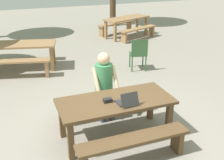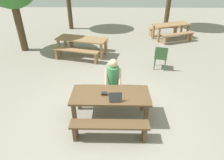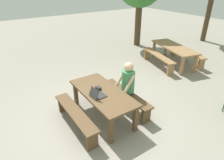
{
  "view_description": "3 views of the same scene",
  "coord_description": "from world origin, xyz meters",
  "px_view_note": "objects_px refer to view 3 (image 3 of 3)",
  "views": [
    {
      "loc": [
        -1.51,
        -3.76,
        2.81
      ],
      "look_at": [
        0.03,
        0.25,
        0.96
      ],
      "focal_mm": 44.55,
      "sensor_mm": 36.0,
      "label": 1
    },
    {
      "loc": [
        0.11,
        -3.87,
        3.4
      ],
      "look_at": [
        0.03,
        0.25,
        0.96
      ],
      "focal_mm": 31.38,
      "sensor_mm": 36.0,
      "label": 2
    },
    {
      "loc": [
        3.37,
        -1.99,
        3.06
      ],
      "look_at": [
        0.03,
        0.25,
        0.96
      ],
      "focal_mm": 31.17,
      "sensor_mm": 36.0,
      "label": 3
    }
  ],
  "objects_px": {
    "laptop": "(97,94)",
    "person_seated": "(127,83)",
    "picnic_table_mid": "(174,49)",
    "picnic_table_front": "(102,95)",
    "small_pouch": "(98,88)"
  },
  "relations": [
    {
      "from": "picnic_table_front",
      "to": "laptop",
      "type": "bearing_deg",
      "value": -59.36
    },
    {
      "from": "laptop",
      "to": "person_seated",
      "type": "relative_size",
      "value": 0.25
    },
    {
      "from": "small_pouch",
      "to": "picnic_table_mid",
      "type": "relative_size",
      "value": 0.06
    },
    {
      "from": "laptop",
      "to": "person_seated",
      "type": "bearing_deg",
      "value": -89.43
    },
    {
      "from": "person_seated",
      "to": "picnic_table_mid",
      "type": "distance_m",
      "value": 3.63
    },
    {
      "from": "picnic_table_mid",
      "to": "person_seated",
      "type": "bearing_deg",
      "value": -53.62
    },
    {
      "from": "picnic_table_front",
      "to": "laptop",
      "type": "height_order",
      "value": "laptop"
    },
    {
      "from": "small_pouch",
      "to": "laptop",
      "type": "bearing_deg",
      "value": -34.04
    },
    {
      "from": "small_pouch",
      "to": "person_seated",
      "type": "xyz_separation_m",
      "value": [
        0.2,
        0.71,
        0.02
      ]
    },
    {
      "from": "picnic_table_front",
      "to": "picnic_table_mid",
      "type": "distance_m",
      "value": 4.26
    },
    {
      "from": "laptop",
      "to": "person_seated",
      "type": "xyz_separation_m",
      "value": [
        -0.06,
        0.89,
        0.0
      ]
    },
    {
      "from": "person_seated",
      "to": "picnic_table_front",
      "type": "bearing_deg",
      "value": -94.49
    },
    {
      "from": "laptop",
      "to": "picnic_table_mid",
      "type": "bearing_deg",
      "value": -74.97
    },
    {
      "from": "laptop",
      "to": "person_seated",
      "type": "distance_m",
      "value": 0.89
    },
    {
      "from": "picnic_table_front",
      "to": "laptop",
      "type": "distance_m",
      "value": 0.28
    }
  ]
}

